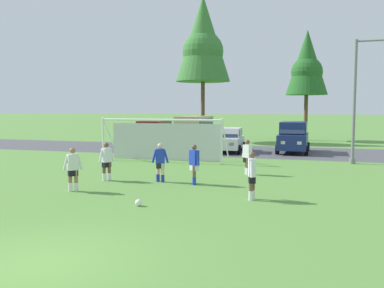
% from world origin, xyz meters
% --- Properties ---
extents(ground_plane, '(400.00, 400.00, 0.00)m').
position_xyz_m(ground_plane, '(0.00, 15.00, 0.00)').
color(ground_plane, '#598C3D').
extents(parking_lot_strip, '(52.00, 8.40, 0.01)m').
position_xyz_m(parking_lot_strip, '(0.00, 22.94, 0.00)').
color(parking_lot_strip, '#4C4C51').
rests_on(parking_lot_strip, ground).
extents(soccer_ball, '(0.22, 0.22, 0.22)m').
position_xyz_m(soccer_ball, '(-0.11, 5.07, 0.11)').
color(soccer_ball, white).
rests_on(soccer_ball, ground).
extents(soccer_goal, '(7.44, 2.00, 2.57)m').
position_xyz_m(soccer_goal, '(-3.52, 16.17, 1.29)').
color(soccer_goal, white).
rests_on(soccer_goal, ground).
extents(player_striker_near, '(0.45, 0.67, 1.64)m').
position_xyz_m(player_striker_near, '(-3.39, 8.93, 0.82)').
color(player_striker_near, brown).
rests_on(player_striker_near, ground).
extents(player_midfield_center, '(0.74, 0.36, 1.64)m').
position_xyz_m(player_midfield_center, '(-1.07, 9.33, 0.82)').
color(player_midfield_center, beige).
rests_on(player_midfield_center, ground).
extents(player_defender_far, '(0.62, 0.54, 1.64)m').
position_xyz_m(player_defender_far, '(0.47, 9.20, 0.82)').
color(player_defender_far, brown).
rests_on(player_defender_far, ground).
extents(player_winger_left, '(0.33, 0.75, 1.64)m').
position_xyz_m(player_winger_left, '(3.17, 7.07, 0.82)').
color(player_winger_left, brown).
rests_on(player_winger_left, ground).
extents(player_winger_right, '(0.60, 0.56, 1.64)m').
position_xyz_m(player_winger_right, '(-3.45, 6.51, 0.82)').
color(player_winger_right, '#936B4C').
rests_on(player_winger_right, ground).
extents(player_trailing_back, '(0.63, 0.52, 1.64)m').
position_xyz_m(player_trailing_back, '(2.10, 12.35, 0.82)').
color(player_trailing_back, brown).
rests_on(player_trailing_back, ground).
extents(parked_car_slot_far_left, '(2.21, 4.64, 2.16)m').
position_xyz_m(parked_car_slot_far_left, '(-6.73, 22.21, 1.11)').
color(parked_car_slot_far_left, maroon).
rests_on(parked_car_slot_far_left, ground).
extents(parked_car_slot_left, '(2.21, 4.81, 2.52)m').
position_xyz_m(parked_car_slot_left, '(-3.58, 22.35, 1.34)').
color(parked_car_slot_left, tan).
rests_on(parked_car_slot_left, ground).
extents(parked_car_slot_center_left, '(2.26, 4.32, 1.72)m').
position_xyz_m(parked_car_slot_center_left, '(-0.87, 21.89, 0.88)').
color(parked_car_slot_center_left, silver).
rests_on(parked_car_slot_center_left, ground).
extents(parked_car_slot_center, '(2.14, 4.60, 2.16)m').
position_xyz_m(parked_car_slot_center, '(3.54, 22.95, 1.11)').
color(parked_car_slot_center, navy).
rests_on(parked_car_slot_center, ground).
extents(tree_left_edge, '(5.02, 5.02, 13.38)m').
position_xyz_m(tree_left_edge, '(-5.18, 30.35, 9.21)').
color(tree_left_edge, brown).
rests_on(tree_left_edge, ground).
extents(tree_mid_left, '(3.96, 3.96, 10.55)m').
position_xyz_m(tree_mid_left, '(3.93, 34.59, 7.25)').
color(tree_mid_left, brown).
rests_on(tree_mid_left, ground).
extents(street_lamp, '(2.00, 0.32, 6.86)m').
position_xyz_m(street_lamp, '(7.28, 17.91, 3.57)').
color(street_lamp, slate).
rests_on(street_lamp, ground).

